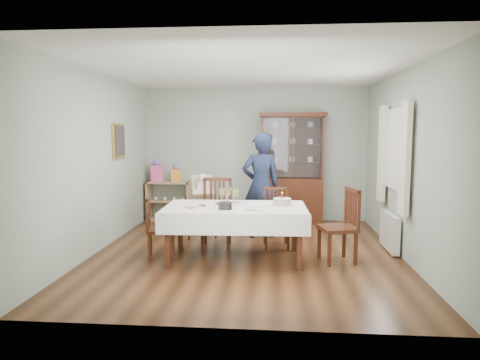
# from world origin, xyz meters

# --- Properties ---
(floor) EXTENTS (5.00, 5.00, 0.00)m
(floor) POSITION_xyz_m (0.00, 0.00, 0.00)
(floor) COLOR #593319
(floor) RESTS_ON ground
(room_shell) EXTENTS (5.00, 5.00, 5.00)m
(room_shell) POSITION_xyz_m (0.00, 0.53, 1.70)
(room_shell) COLOR #9EAA99
(room_shell) RESTS_ON floor
(dining_table) EXTENTS (2.03, 1.21, 0.76)m
(dining_table) POSITION_xyz_m (-0.14, -0.33, 0.38)
(dining_table) COLOR #432210
(dining_table) RESTS_ON floor
(china_cabinet) EXTENTS (1.30, 0.48, 2.18)m
(china_cabinet) POSITION_xyz_m (0.75, 2.26, 1.12)
(china_cabinet) COLOR #432210
(china_cabinet) RESTS_ON floor
(sideboard) EXTENTS (0.90, 0.38, 0.80)m
(sideboard) POSITION_xyz_m (-1.75, 2.28, 0.40)
(sideboard) COLOR tan
(sideboard) RESTS_ON floor
(picture_frame) EXTENTS (0.04, 0.48, 0.58)m
(picture_frame) POSITION_xyz_m (-2.22, 0.80, 1.65)
(picture_frame) COLOR gold
(picture_frame) RESTS_ON room_shell
(window) EXTENTS (0.04, 1.02, 1.22)m
(window) POSITION_xyz_m (2.22, 0.30, 1.55)
(window) COLOR white
(window) RESTS_ON room_shell
(curtain_left) EXTENTS (0.07, 0.30, 1.55)m
(curtain_left) POSITION_xyz_m (2.16, -0.32, 1.45)
(curtain_left) COLOR silver
(curtain_left) RESTS_ON room_shell
(curtain_right) EXTENTS (0.07, 0.30, 1.55)m
(curtain_right) POSITION_xyz_m (2.16, 0.92, 1.45)
(curtain_right) COLOR silver
(curtain_right) RESTS_ON room_shell
(radiator) EXTENTS (0.10, 0.80, 0.55)m
(radiator) POSITION_xyz_m (2.16, 0.30, 0.30)
(radiator) COLOR white
(radiator) RESTS_ON floor
(chair_far_left) EXTENTS (0.50, 0.50, 1.07)m
(chair_far_left) POSITION_xyz_m (-0.50, 0.33, 0.32)
(chair_far_left) COLOR #432210
(chair_far_left) RESTS_ON floor
(chair_far_right) EXTENTS (0.45, 0.45, 0.92)m
(chair_far_right) POSITION_xyz_m (0.44, 0.39, 0.27)
(chair_far_right) COLOR #432210
(chair_far_right) RESTS_ON floor
(chair_end_left) EXTENTS (0.48, 0.48, 0.89)m
(chair_end_left) POSITION_xyz_m (-1.22, -0.36, 0.27)
(chair_end_left) COLOR #432210
(chair_end_left) RESTS_ON floor
(chair_end_right) EXTENTS (0.57, 0.57, 1.03)m
(chair_end_right) POSITION_xyz_m (1.30, -0.34, 0.31)
(chair_end_right) COLOR #432210
(chair_end_right) RESTS_ON floor
(woman) EXTENTS (0.73, 0.57, 1.79)m
(woman) POSITION_xyz_m (0.17, 1.00, 0.89)
(woman) COLOR #151C30
(woman) RESTS_ON floor
(high_chair) EXTENTS (0.59, 0.59, 1.09)m
(high_chair) POSITION_xyz_m (-0.83, 0.98, 0.43)
(high_chair) COLOR black
(high_chair) RESTS_ON floor
(champagne_tray) EXTENTS (0.39, 0.39, 0.23)m
(champagne_tray) POSITION_xyz_m (-0.25, -0.21, 0.83)
(champagne_tray) COLOR silver
(champagne_tray) RESTS_ON dining_table
(birthday_cake) EXTENTS (0.29, 0.29, 0.20)m
(birthday_cake) POSITION_xyz_m (0.52, -0.24, 0.81)
(birthday_cake) COLOR white
(birthday_cake) RESTS_ON dining_table
(plate_stack_dark) EXTENTS (0.22, 0.22, 0.09)m
(plate_stack_dark) POSITION_xyz_m (-0.26, -0.54, 0.81)
(plate_stack_dark) COLOR black
(plate_stack_dark) RESTS_ON dining_table
(plate_stack_white) EXTENTS (0.24, 0.24, 0.09)m
(plate_stack_white) POSITION_xyz_m (-0.06, -0.64, 0.81)
(plate_stack_white) COLOR white
(plate_stack_white) RESTS_ON dining_table
(napkin_stack) EXTENTS (0.16, 0.16, 0.02)m
(napkin_stack) POSITION_xyz_m (-0.74, -0.50, 0.77)
(napkin_stack) COLOR #DC5183
(napkin_stack) RESTS_ON dining_table
(cutlery) EXTENTS (0.17, 0.21, 0.01)m
(cutlery) POSITION_xyz_m (-0.65, -0.34, 0.77)
(cutlery) COLOR silver
(cutlery) RESTS_ON dining_table
(cake_knife) EXTENTS (0.27, 0.16, 0.01)m
(cake_knife) POSITION_xyz_m (0.11, -0.64, 0.77)
(cake_knife) COLOR silver
(cake_knife) RESTS_ON dining_table
(gift_bag_pink) EXTENTS (0.28, 0.22, 0.45)m
(gift_bag_pink) POSITION_xyz_m (-1.99, 2.26, 1.00)
(gift_bag_pink) COLOR #DC5183
(gift_bag_pink) RESTS_ON sideboard
(gift_bag_orange) EXTENTS (0.21, 0.16, 0.35)m
(gift_bag_orange) POSITION_xyz_m (-1.59, 2.26, 0.96)
(gift_bag_orange) COLOR orange
(gift_bag_orange) RESTS_ON sideboard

